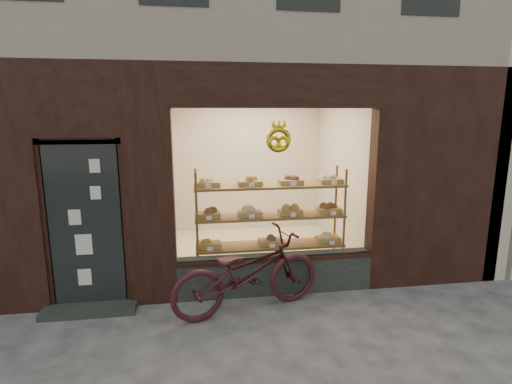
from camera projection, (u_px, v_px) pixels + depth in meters
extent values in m
cube|color=black|center=(275.00, 274.00, 5.60)|extent=(2.70, 0.25, 0.55)
cube|color=black|center=(86.00, 226.00, 5.01)|extent=(0.90, 0.04, 2.15)
cube|color=black|center=(90.00, 310.00, 5.06)|extent=(1.15, 0.35, 0.08)
torus|color=yellow|center=(278.00, 140.00, 5.12)|extent=(0.33, 0.07, 0.33)
cube|color=brown|center=(270.00, 276.00, 6.05)|extent=(2.20, 0.45, 0.04)
cube|color=brown|center=(270.00, 245.00, 5.95)|extent=(2.20, 0.45, 0.03)
cube|color=brown|center=(270.00, 216.00, 5.86)|extent=(2.20, 0.45, 0.04)
cube|color=brown|center=(270.00, 186.00, 5.77)|extent=(2.20, 0.45, 0.04)
cylinder|color=brown|center=(197.00, 233.00, 5.55)|extent=(0.04, 0.04, 1.70)
cylinder|color=brown|center=(344.00, 226.00, 5.86)|extent=(0.04, 0.04, 1.70)
cylinder|color=brown|center=(197.00, 225.00, 5.92)|extent=(0.04, 0.04, 1.70)
cylinder|color=brown|center=(335.00, 219.00, 6.24)|extent=(0.04, 0.04, 1.70)
cube|color=olive|center=(209.00, 245.00, 5.81)|extent=(0.34, 0.24, 0.07)
sphere|color=#A06D31|center=(209.00, 239.00, 5.79)|extent=(0.11, 0.11, 0.11)
cube|color=white|center=(210.00, 249.00, 5.63)|extent=(0.07, 0.01, 0.05)
cube|color=olive|center=(270.00, 242.00, 5.94)|extent=(0.34, 0.24, 0.07)
sphere|color=brown|center=(270.00, 236.00, 5.93)|extent=(0.11, 0.11, 0.11)
cube|color=white|center=(272.00, 246.00, 5.76)|extent=(0.07, 0.01, 0.05)
cube|color=olive|center=(328.00, 239.00, 6.08)|extent=(0.34, 0.24, 0.07)
sphere|color=beige|center=(328.00, 233.00, 6.06)|extent=(0.11, 0.11, 0.11)
cube|color=white|center=(332.00, 243.00, 5.90)|extent=(0.08, 0.01, 0.05)
cube|color=olive|center=(209.00, 215.00, 5.72)|extent=(0.34, 0.24, 0.07)
sphere|color=brown|center=(208.00, 209.00, 5.70)|extent=(0.11, 0.11, 0.11)
cube|color=white|center=(209.00, 218.00, 5.54)|extent=(0.07, 0.01, 0.06)
cube|color=olive|center=(250.00, 213.00, 5.81)|extent=(0.34, 0.24, 0.07)
sphere|color=beige|center=(250.00, 208.00, 5.79)|extent=(0.11, 0.11, 0.11)
cube|color=white|center=(252.00, 216.00, 5.63)|extent=(0.08, 0.01, 0.06)
cube|color=olive|center=(290.00, 212.00, 5.90)|extent=(0.34, 0.24, 0.07)
sphere|color=#A06D31|center=(290.00, 206.00, 5.88)|extent=(0.11, 0.11, 0.11)
cube|color=white|center=(293.00, 215.00, 5.72)|extent=(0.07, 0.01, 0.06)
cube|color=olive|center=(329.00, 210.00, 5.99)|extent=(0.34, 0.24, 0.07)
sphere|color=brown|center=(329.00, 205.00, 5.97)|extent=(0.11, 0.11, 0.11)
cube|color=white|center=(333.00, 213.00, 5.81)|extent=(0.08, 0.01, 0.06)
cube|color=olive|center=(208.00, 184.00, 5.63)|extent=(0.34, 0.24, 0.07)
sphere|color=beige|center=(208.00, 178.00, 5.61)|extent=(0.11, 0.11, 0.11)
cube|color=white|center=(208.00, 186.00, 5.45)|extent=(0.07, 0.01, 0.06)
cube|color=olive|center=(250.00, 183.00, 5.72)|extent=(0.34, 0.24, 0.07)
sphere|color=#A06D31|center=(250.00, 177.00, 5.70)|extent=(0.11, 0.11, 0.11)
cube|color=white|center=(252.00, 185.00, 5.54)|extent=(0.08, 0.01, 0.06)
cube|color=olive|center=(291.00, 182.00, 5.81)|extent=(0.34, 0.24, 0.07)
sphere|color=brown|center=(291.00, 176.00, 5.79)|extent=(0.11, 0.11, 0.11)
cube|color=white|center=(294.00, 184.00, 5.63)|extent=(0.07, 0.01, 0.06)
cube|color=olive|center=(330.00, 181.00, 5.90)|extent=(0.34, 0.24, 0.07)
sphere|color=beige|center=(330.00, 175.00, 5.88)|extent=(0.11, 0.11, 0.11)
cube|color=white|center=(334.00, 183.00, 5.72)|extent=(0.08, 0.01, 0.06)
imported|color=#361519|center=(247.00, 272.00, 5.02)|extent=(2.09, 1.20, 1.04)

